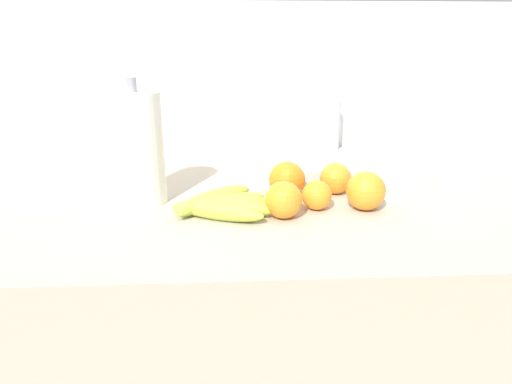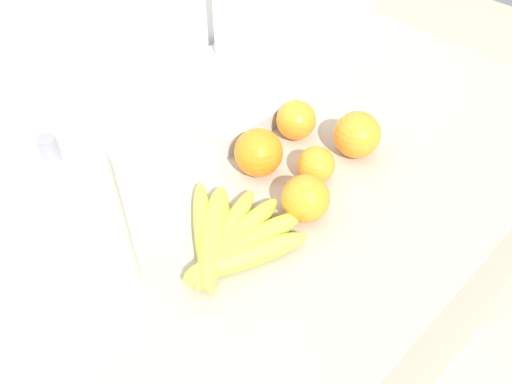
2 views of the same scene
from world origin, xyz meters
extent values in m
cube|color=#ADA08C|center=(0.00, 0.00, 0.43)|extent=(1.50, 0.72, 0.85)
cube|color=silver|center=(0.00, 0.39, 0.65)|extent=(1.90, 0.06, 1.30)
ellipsoid|color=#AEC13F|center=(-0.05, -0.11, 0.87)|extent=(0.19, 0.11, 0.04)
ellipsoid|color=#B7C73F|center=(-0.04, -0.10, 0.87)|extent=(0.22, 0.07, 0.04)
ellipsoid|color=#BBCC3F|center=(-0.04, -0.08, 0.87)|extent=(0.21, 0.07, 0.04)
ellipsoid|color=gold|center=(-0.05, -0.07, 0.87)|extent=(0.20, 0.12, 0.04)
ellipsoid|color=#B9CE3F|center=(-0.06, -0.05, 0.87)|extent=(0.18, 0.16, 0.04)
ellipsoid|color=#A8C93F|center=(-0.07, -0.04, 0.87)|extent=(0.16, 0.20, 0.03)
sphere|color=orange|center=(0.22, 0.04, 0.89)|extent=(0.07, 0.07, 0.07)
sphere|color=orange|center=(0.10, 0.02, 0.89)|extent=(0.08, 0.08, 0.08)
sphere|color=orange|center=(0.08, -0.11, 0.89)|extent=(0.08, 0.08, 0.08)
sphere|color=orange|center=(0.16, -0.07, 0.88)|extent=(0.06, 0.06, 0.06)
sphere|color=orange|center=(0.26, -0.07, 0.89)|extent=(0.08, 0.08, 0.08)
cylinder|color=white|center=(-0.23, 0.00, 0.97)|extent=(0.11, 0.11, 0.24)
cylinder|color=gray|center=(-0.23, 0.00, 0.99)|extent=(0.02, 0.02, 0.27)
cube|color=#B7BABF|center=(0.28, 0.21, 0.87)|extent=(0.38, 0.27, 0.04)
cylinder|color=#B2B2B7|center=(0.28, 0.31, 0.96)|extent=(0.02, 0.02, 0.14)
camera|label=1|loc=(-0.02, -0.93, 1.19)|focal=30.59mm
camera|label=2|loc=(-0.35, -0.44, 1.45)|focal=35.25mm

